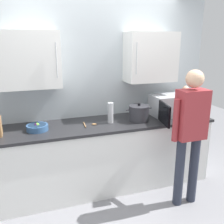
{
  "coord_description": "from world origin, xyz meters",
  "views": [
    {
      "loc": [
        -0.83,
        -2.31,
        1.93
      ],
      "look_at": [
        0.15,
        0.58,
        1.06
      ],
      "focal_mm": 39.96,
      "sensor_mm": 36.0,
      "label": 1
    }
  ],
  "objects_px": {
    "microwave_oven": "(169,105)",
    "wooden_spoon": "(90,124)",
    "person_figure": "(190,127)",
    "stock_pot": "(139,113)",
    "thermos_flask": "(111,113)",
    "fruit_bowl": "(37,127)"
  },
  "relations": [
    {
      "from": "stock_pot",
      "to": "fruit_bowl",
      "type": "bearing_deg",
      "value": 178.07
    },
    {
      "from": "thermos_flask",
      "to": "wooden_spoon",
      "type": "bearing_deg",
      "value": -178.48
    },
    {
      "from": "person_figure",
      "to": "thermos_flask",
      "type": "bearing_deg",
      "value": 138.72
    },
    {
      "from": "person_figure",
      "to": "wooden_spoon",
      "type": "bearing_deg",
      "value": 147.68
    },
    {
      "from": "stock_pot",
      "to": "person_figure",
      "type": "height_order",
      "value": "person_figure"
    },
    {
      "from": "microwave_oven",
      "to": "stock_pot",
      "type": "xyz_separation_m",
      "value": [
        -0.51,
        -0.1,
        -0.04
      ]
    },
    {
      "from": "fruit_bowl",
      "to": "wooden_spoon",
      "type": "xyz_separation_m",
      "value": [
        0.64,
        -0.01,
        -0.03
      ]
    },
    {
      "from": "wooden_spoon",
      "to": "person_figure",
      "type": "xyz_separation_m",
      "value": [
        1.02,
        -0.64,
        0.06
      ]
    },
    {
      "from": "microwave_oven",
      "to": "stock_pot",
      "type": "distance_m",
      "value": 0.52
    },
    {
      "from": "microwave_oven",
      "to": "person_figure",
      "type": "distance_m",
      "value": 0.73
    },
    {
      "from": "stock_pot",
      "to": "wooden_spoon",
      "type": "distance_m",
      "value": 0.67
    },
    {
      "from": "microwave_oven",
      "to": "fruit_bowl",
      "type": "height_order",
      "value": "microwave_oven"
    },
    {
      "from": "microwave_oven",
      "to": "wooden_spoon",
      "type": "distance_m",
      "value": 1.18
    },
    {
      "from": "microwave_oven",
      "to": "wooden_spoon",
      "type": "xyz_separation_m",
      "value": [
        -1.17,
        -0.07,
        -0.13
      ]
    },
    {
      "from": "microwave_oven",
      "to": "thermos_flask",
      "type": "xyz_separation_m",
      "value": [
        -0.89,
        -0.06,
        -0.01
      ]
    },
    {
      "from": "microwave_oven",
      "to": "thermos_flask",
      "type": "height_order",
      "value": "microwave_oven"
    },
    {
      "from": "microwave_oven",
      "to": "person_figure",
      "type": "height_order",
      "value": "person_figure"
    },
    {
      "from": "person_figure",
      "to": "fruit_bowl",
      "type": "bearing_deg",
      "value": 158.34
    },
    {
      "from": "microwave_oven",
      "to": "thermos_flask",
      "type": "distance_m",
      "value": 0.89
    },
    {
      "from": "thermos_flask",
      "to": "fruit_bowl",
      "type": "relative_size",
      "value": 1.05
    },
    {
      "from": "microwave_oven",
      "to": "stock_pot",
      "type": "relative_size",
      "value": 2.0
    },
    {
      "from": "fruit_bowl",
      "to": "person_figure",
      "type": "distance_m",
      "value": 1.78
    }
  ]
}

